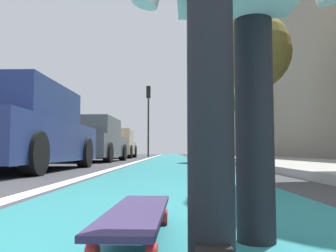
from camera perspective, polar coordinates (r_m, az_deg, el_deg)
name	(u,v)px	position (r m, az deg, el deg)	size (l,w,h in m)	color
ground_plane	(171,163)	(10.52, 0.44, -5.90)	(80.00, 80.00, 0.00)	#38383D
bike_lane_paint	(171,157)	(24.52, 0.44, -4.88)	(56.00, 1.92, 0.00)	#237075
lane_stripe_white	(151,158)	(20.55, -2.66, -5.02)	(52.00, 0.16, 0.01)	silver
sidewalk_curb	(232,157)	(18.78, 10.17, -4.89)	(52.00, 3.20, 0.11)	#9E9B93
building_facade	(270,91)	(23.69, 15.88, 5.41)	(40.00, 1.20, 8.37)	gray
skateboard	(137,215)	(1.36, -5.00, -13.95)	(0.85, 0.23, 0.11)	red
parked_car_near	(14,130)	(6.74, -23.22, -0.65)	(4.34, 2.03, 1.46)	navy
parked_car_mid	(90,141)	(12.39, -12.20, -2.32)	(4.30, 2.08, 1.46)	#4C5156
parked_car_far	(115,144)	(19.17, -8.33, -2.89)	(4.24, 2.05, 1.50)	tan
traffic_light	(148,108)	(24.30, -3.13, 2.83)	(0.33, 0.28, 4.77)	#2D2D2D
street_tree_mid	(251,53)	(12.87, 13.08, 11.27)	(2.70, 2.70, 5.10)	brown
street_tree_far	(219,102)	(20.68, 8.13, 3.79)	(2.05, 2.05, 4.24)	brown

